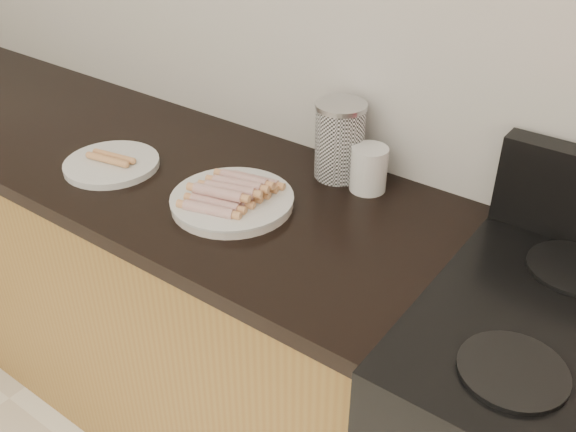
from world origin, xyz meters
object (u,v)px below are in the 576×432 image
Objects in this scene: main_plate at (232,202)px; canister at (340,140)px; side_plate at (112,164)px; mug at (369,169)px.

canister is (0.12, 0.27, 0.09)m from main_plate.
canister reaches higher than side_plate.
side_plate is at bearing -153.46° from mug.
side_plate is 2.20× the size of mug.
side_plate is 0.66m from mug.
main_plate is 1.47× the size of canister.
mug is at bearing 49.78° from main_plate.
side_plate is at bearing -147.80° from canister.
canister is at bearing 169.92° from mug.
canister is 1.75× the size of mug.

